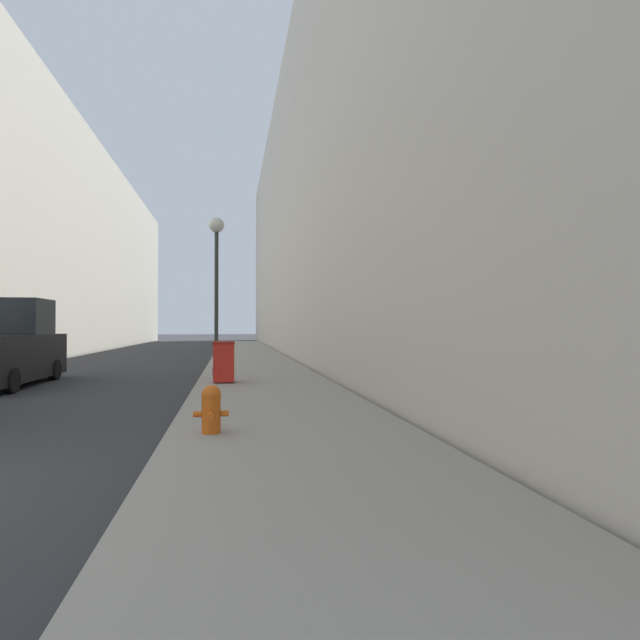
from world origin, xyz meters
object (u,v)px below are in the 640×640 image
trash_bin (224,361)px  pickup_truck (0,350)px  fire_hydrant (211,408)px  lamppost (216,262)px

trash_bin → pickup_truck: size_ratio=0.23×
fire_hydrant → lamppost: (-0.18, 8.81, 3.27)m
pickup_truck → fire_hydrant: bearing=-52.3°
trash_bin → pickup_truck: pickup_truck is taller
lamppost → trash_bin: bearing=-82.8°
fire_hydrant → pickup_truck: 10.15m
fire_hydrant → trash_bin: (0.09, 6.65, 0.22)m
lamppost → pickup_truck: lamppost is taller
fire_hydrant → trash_bin: bearing=89.2°
lamppost → pickup_truck: size_ratio=1.00×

